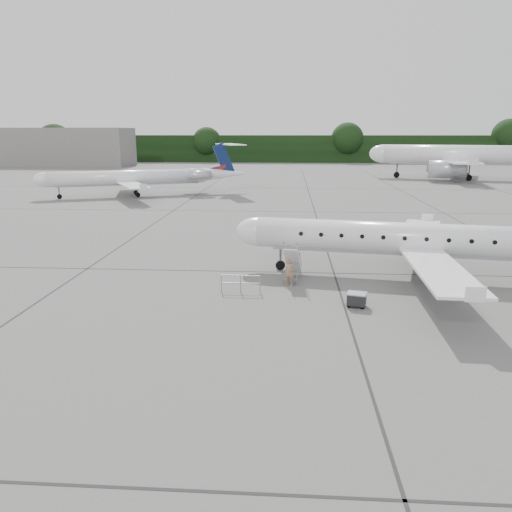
# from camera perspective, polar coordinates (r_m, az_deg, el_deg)

# --- Properties ---
(ground) EXTENTS (320.00, 320.00, 0.00)m
(ground) POSITION_cam_1_polar(r_m,az_deg,el_deg) (26.55, 18.52, -6.31)
(ground) COLOR slate
(ground) RESTS_ON ground
(treeline) EXTENTS (260.00, 4.00, 8.00)m
(treeline) POSITION_cam_1_polar(r_m,az_deg,el_deg) (154.31, 6.46, 12.07)
(treeline) COLOR black
(treeline) RESTS_ON ground
(terminal_building) EXTENTS (40.00, 14.00, 10.00)m
(terminal_building) POSITION_cam_1_polar(r_m,az_deg,el_deg) (148.28, -21.90, 11.49)
(terminal_building) COLOR slate
(terminal_building) RESTS_ON ground
(main_regional_jet) EXTENTS (29.83, 23.54, 6.94)m
(main_regional_jet) POSITION_cam_1_polar(r_m,az_deg,el_deg) (32.10, 19.13, 3.51)
(main_regional_jet) COLOR white
(main_regional_jet) RESTS_ON ground
(airstair) EXTENTS (1.19, 2.35, 2.18)m
(airstair) POSITION_cam_1_polar(r_m,az_deg,el_deg) (30.63, 4.23, -0.79)
(airstair) COLOR white
(airstair) RESTS_ON ground
(passenger) EXTENTS (0.72, 0.59, 1.68)m
(passenger) POSITION_cam_1_polar(r_m,az_deg,el_deg) (29.49, 3.84, -1.87)
(passenger) COLOR #977052
(passenger) RESTS_ON ground
(safety_railing) EXTENTS (2.20, 0.11, 1.00)m
(safety_railing) POSITION_cam_1_polar(r_m,az_deg,el_deg) (28.34, -1.77, -3.22)
(safety_railing) COLOR #919499
(safety_railing) RESTS_ON ground
(baggage_cart) EXTENTS (1.10, 0.97, 0.81)m
(baggage_cart) POSITION_cam_1_polar(r_m,az_deg,el_deg) (26.60, 11.43, -4.87)
(baggage_cart) COLOR black
(baggage_cart) RESTS_ON ground
(bg_narrowbody) EXTENTS (41.22, 33.75, 12.97)m
(bg_narrowbody) POSITION_cam_1_polar(r_m,az_deg,el_deg) (104.99, 22.32, 11.65)
(bg_narrowbody) COLOR white
(bg_narrowbody) RESTS_ON ground
(bg_regional_left) EXTENTS (33.40, 29.05, 7.33)m
(bg_regional_left) POSITION_cam_1_polar(r_m,az_deg,el_deg) (73.50, -14.40, 9.47)
(bg_regional_left) COLOR white
(bg_regional_left) RESTS_ON ground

